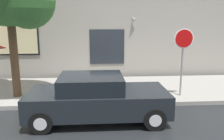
% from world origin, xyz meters
% --- Properties ---
extents(ground_plane, '(60.00, 60.00, 0.00)m').
position_xyz_m(ground_plane, '(0.00, 0.00, 0.00)').
color(ground_plane, black).
extents(sidewalk, '(20.00, 4.00, 0.15)m').
position_xyz_m(sidewalk, '(0.00, 3.00, 0.07)').
color(sidewalk, gray).
rests_on(sidewalk, ground).
extents(building_facade, '(20.00, 0.67, 7.00)m').
position_xyz_m(building_facade, '(-0.02, 5.50, 3.49)').
color(building_facade, '#9E998E').
rests_on(building_facade, ground).
extents(parked_car, '(4.23, 1.89, 1.41)m').
position_xyz_m(parked_car, '(1.03, 0.03, 0.70)').
color(parked_car, black).
rests_on(parked_car, ground).
extents(fire_hydrant, '(0.30, 0.44, 0.70)m').
position_xyz_m(fire_hydrant, '(0.94, 1.92, 0.49)').
color(fire_hydrant, red).
rests_on(fire_hydrant, sidewalk).
extents(stop_sign, '(0.76, 0.10, 2.61)m').
position_xyz_m(stop_sign, '(4.31, 1.71, 1.99)').
color(stop_sign, gray).
rests_on(stop_sign, sidewalk).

